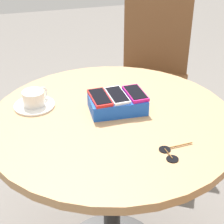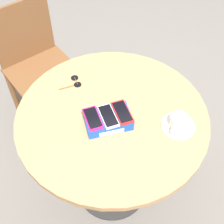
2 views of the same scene
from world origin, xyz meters
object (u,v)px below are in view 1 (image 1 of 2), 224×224
(phone_magenta, at_px, (135,93))
(sunglasses, at_px, (170,153))
(phone_red, at_px, (100,97))
(phone_box, at_px, (117,104))
(saucer, at_px, (34,105))
(phone_white, at_px, (117,95))
(chair_far_side, at_px, (151,76))
(round_table, at_px, (112,149))
(coffee_cup, at_px, (34,98))

(phone_magenta, relative_size, sunglasses, 1.09)
(phone_red, bearing_deg, phone_magenta, 177.59)
(phone_box, relative_size, phone_magenta, 1.64)
(phone_magenta, distance_m, saucer, 0.37)
(phone_magenta, relative_size, phone_white, 0.94)
(phone_magenta, relative_size, saucer, 0.83)
(phone_white, relative_size, phone_red, 1.00)
(phone_box, bearing_deg, phone_magenta, 179.11)
(saucer, relative_size, chair_far_side, 0.16)
(round_table, distance_m, phone_magenta, 0.23)
(phone_box, distance_m, phone_magenta, 0.07)
(saucer, bearing_deg, coffee_cup, -141.74)
(round_table, relative_size, phone_white, 6.60)
(round_table, height_order, phone_magenta, phone_magenta)
(phone_red, relative_size, saucer, 0.89)
(phone_white, height_order, chair_far_side, chair_far_side)
(round_table, xyz_separation_m, phone_white, (-0.03, -0.05, 0.20))
(round_table, xyz_separation_m, sunglasses, (-0.11, 0.25, 0.14))
(phone_red, distance_m, saucer, 0.25)
(coffee_cup, distance_m, sunglasses, 0.54)
(phone_magenta, height_order, sunglasses, phone_magenta)
(phone_magenta, height_order, phone_white, phone_magenta)
(phone_box, xyz_separation_m, coffee_cup, (0.28, -0.11, 0.01))
(round_table, xyz_separation_m, phone_red, (0.03, -0.05, 0.20))
(phone_magenta, xyz_separation_m, coffee_cup, (0.35, -0.11, -0.02))
(saucer, height_order, coffee_cup, coffee_cup)
(round_table, bearing_deg, saucer, -30.25)
(phone_magenta, height_order, coffee_cup, phone_magenta)
(sunglasses, bearing_deg, round_table, -66.01)
(phone_box, distance_m, chair_far_side, 0.87)
(chair_far_side, bearing_deg, phone_red, 55.87)
(coffee_cup, bearing_deg, sunglasses, 132.21)
(round_table, distance_m, phone_red, 0.21)
(saucer, distance_m, sunglasses, 0.54)
(saucer, distance_m, chair_far_side, 0.96)
(phone_red, bearing_deg, sunglasses, 115.89)
(phone_box, height_order, phone_magenta, phone_magenta)
(phone_white, xyz_separation_m, sunglasses, (-0.08, 0.30, -0.06))
(coffee_cup, distance_m, chair_far_side, 0.97)
(chair_far_side, bearing_deg, round_table, 59.26)
(phone_magenta, distance_m, phone_red, 0.13)
(phone_box, height_order, chair_far_side, chair_far_side)
(phone_box, bearing_deg, phone_red, -4.01)
(round_table, relative_size, saucer, 5.86)
(round_table, relative_size, sunglasses, 7.66)
(phone_box, xyz_separation_m, phone_red, (0.06, -0.00, 0.03))
(phone_white, height_order, coffee_cup, phone_white)
(round_table, bearing_deg, sunglasses, 113.99)
(phone_white, distance_m, sunglasses, 0.31)
(round_table, relative_size, phone_box, 4.29)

